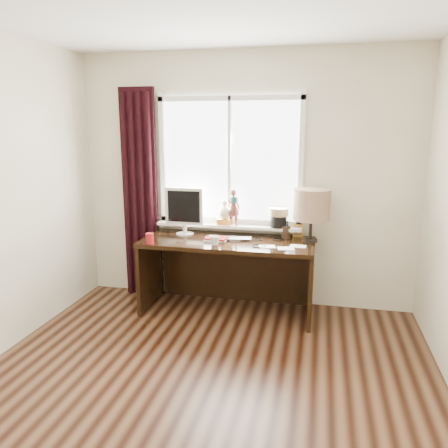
% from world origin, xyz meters
% --- Properties ---
extents(floor, '(3.50, 4.00, 0.00)m').
position_xyz_m(floor, '(0.00, 0.00, 0.00)').
color(floor, brown).
rests_on(floor, ground).
extents(wall_back, '(3.50, 0.00, 2.60)m').
position_xyz_m(wall_back, '(0.00, 2.00, 1.30)').
color(wall_back, '#BFB695').
rests_on(wall_back, ground).
extents(laptop, '(0.33, 0.24, 0.02)m').
position_xyz_m(laptop, '(-0.02, 1.67, 0.76)').
color(laptop, silver).
rests_on(laptop, desk).
extents(mug, '(0.12, 0.12, 0.09)m').
position_xyz_m(mug, '(-0.18, 1.43, 0.80)').
color(mug, white).
rests_on(mug, desk).
extents(red_cup, '(0.08, 0.08, 0.10)m').
position_xyz_m(red_cup, '(-0.80, 1.34, 0.80)').
color(red_cup, maroon).
rests_on(red_cup, desk).
extents(window, '(1.52, 0.21, 1.40)m').
position_xyz_m(window, '(-0.13, 1.95, 1.31)').
color(window, white).
rests_on(window, ground).
extents(curtain, '(0.38, 0.09, 2.25)m').
position_xyz_m(curtain, '(-1.13, 1.91, 1.12)').
color(curtain, black).
rests_on(curtain, floor).
extents(desk, '(1.70, 0.70, 0.75)m').
position_xyz_m(desk, '(-0.10, 1.73, 0.51)').
color(desk, black).
rests_on(desk, floor).
extents(monitor, '(0.40, 0.18, 0.49)m').
position_xyz_m(monitor, '(-0.58, 1.76, 1.03)').
color(monitor, beige).
rests_on(monitor, desk).
extents(notebook_stack, '(0.24, 0.18, 0.03)m').
position_xyz_m(notebook_stack, '(-0.21, 1.60, 0.77)').
color(notebook_stack, beige).
rests_on(notebook_stack, desk).
extents(brush_holder, '(0.09, 0.09, 0.25)m').
position_xyz_m(brush_holder, '(0.45, 1.85, 0.81)').
color(brush_holder, black).
rests_on(brush_holder, desk).
extents(icon_frame, '(0.10, 0.03, 0.13)m').
position_xyz_m(icon_frame, '(0.57, 1.93, 0.81)').
color(icon_frame, gold).
rests_on(icon_frame, desk).
extents(table_lamp, '(0.35, 0.35, 0.52)m').
position_xyz_m(table_lamp, '(0.70, 1.75, 1.11)').
color(table_lamp, black).
rests_on(table_lamp, desk).
extents(loose_papers, '(0.45, 0.23, 0.00)m').
position_xyz_m(loose_papers, '(0.47, 1.49, 0.75)').
color(loose_papers, white).
rests_on(loose_papers, desk).
extents(desk_cables, '(0.34, 0.44, 0.01)m').
position_xyz_m(desk_cables, '(0.27, 1.63, 0.75)').
color(desk_cables, black).
rests_on(desk_cables, desk).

